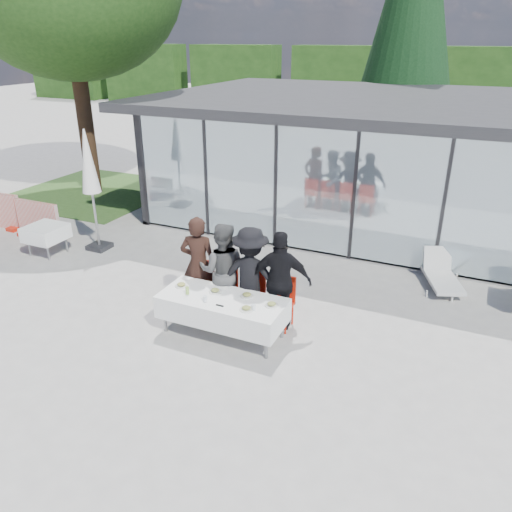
# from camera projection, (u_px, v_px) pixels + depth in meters

# --- Properties ---
(ground) EXTENTS (90.00, 90.00, 0.00)m
(ground) POSITION_uv_depth(u_px,v_px,m) (237.00, 332.00, 9.11)
(ground) COLOR #A09D98
(ground) RESTS_ON ground
(pavilion) EXTENTS (14.80, 8.80, 3.44)m
(pavilion) POSITION_uv_depth(u_px,v_px,m) (425.00, 143.00, 14.28)
(pavilion) COLOR gray
(pavilion) RESTS_ON ground
(treeline) EXTENTS (62.50, 2.00, 4.40)m
(treeline) POSITION_uv_depth(u_px,v_px,m) (401.00, 83.00, 32.29)
(treeline) COLOR #183611
(treeline) RESTS_ON ground
(dining_table) EXTENTS (2.26, 0.96, 0.75)m
(dining_table) POSITION_uv_depth(u_px,v_px,m) (222.00, 308.00, 8.84)
(dining_table) COLOR white
(dining_table) RESTS_ON ground
(diner_a) EXTENTS (0.85, 0.85, 1.92)m
(diner_a) POSITION_uv_depth(u_px,v_px,m) (199.00, 264.00, 9.54)
(diner_a) COLOR black
(diner_a) RESTS_ON ground
(diner_chair_a) EXTENTS (0.44, 0.44, 0.97)m
(diner_chair_a) POSITION_uv_depth(u_px,v_px,m) (202.00, 282.00, 9.79)
(diner_chair_a) COLOR red
(diner_chair_a) RESTS_ON ground
(diner_b) EXTENTS (1.14, 1.14, 1.86)m
(diner_b) POSITION_uv_depth(u_px,v_px,m) (223.00, 270.00, 9.36)
(diner_b) COLOR #545454
(diner_b) RESTS_ON ground
(diner_chair_b) EXTENTS (0.44, 0.44, 0.97)m
(diner_chair_b) POSITION_uv_depth(u_px,v_px,m) (225.00, 287.00, 9.59)
(diner_chair_b) COLOR red
(diner_chair_b) RESTS_ON ground
(diner_c) EXTENTS (1.37, 1.37, 1.87)m
(diner_c) POSITION_uv_depth(u_px,v_px,m) (251.00, 276.00, 9.14)
(diner_c) COLOR black
(diner_c) RESTS_ON ground
(diner_chair_c) EXTENTS (0.44, 0.44, 0.97)m
(diner_chair_c) POSITION_uv_depth(u_px,v_px,m) (253.00, 293.00, 9.37)
(diner_chair_c) COLOR red
(diner_chair_c) RESTS_ON ground
(diner_d) EXTENTS (1.37, 1.37, 1.89)m
(diner_d) POSITION_uv_depth(u_px,v_px,m) (281.00, 281.00, 8.91)
(diner_d) COLOR black
(diner_d) RESTS_ON ground
(diner_chair_d) EXTENTS (0.44, 0.44, 0.97)m
(diner_chair_d) POSITION_uv_depth(u_px,v_px,m) (282.00, 299.00, 9.14)
(diner_chair_d) COLOR red
(diner_chair_d) RESTS_ON ground
(plate_a) EXTENTS (0.24, 0.24, 0.07)m
(plate_a) POSITION_uv_depth(u_px,v_px,m) (181.00, 285.00, 9.14)
(plate_a) COLOR silver
(plate_a) RESTS_ON dining_table
(plate_b) EXTENTS (0.24, 0.24, 0.07)m
(plate_b) POSITION_uv_depth(u_px,v_px,m) (215.00, 291.00, 8.94)
(plate_b) COLOR silver
(plate_b) RESTS_ON dining_table
(plate_c) EXTENTS (0.24, 0.24, 0.07)m
(plate_c) POSITION_uv_depth(u_px,v_px,m) (247.00, 295.00, 8.79)
(plate_c) COLOR silver
(plate_c) RESTS_ON dining_table
(plate_d) EXTENTS (0.24, 0.24, 0.07)m
(plate_d) POSITION_uv_depth(u_px,v_px,m) (272.00, 304.00, 8.48)
(plate_d) COLOR silver
(plate_d) RESTS_ON dining_table
(plate_extra) EXTENTS (0.24, 0.24, 0.07)m
(plate_extra) POSITION_uv_depth(u_px,v_px,m) (246.00, 308.00, 8.35)
(plate_extra) COLOR silver
(plate_extra) RESTS_ON dining_table
(juice_bottle) EXTENTS (0.06, 0.06, 0.14)m
(juice_bottle) POSITION_uv_depth(u_px,v_px,m) (187.00, 291.00, 8.85)
(juice_bottle) COLOR #86B24A
(juice_bottle) RESTS_ON dining_table
(drinking_glasses) EXTENTS (0.96, 0.14, 0.10)m
(drinking_glasses) POSITION_uv_depth(u_px,v_px,m) (229.00, 303.00, 8.49)
(drinking_glasses) COLOR silver
(drinking_glasses) RESTS_ON dining_table
(folded_eyeglasses) EXTENTS (0.14, 0.03, 0.01)m
(folded_eyeglasses) POSITION_uv_depth(u_px,v_px,m) (220.00, 305.00, 8.49)
(folded_eyeglasses) COLOR black
(folded_eyeglasses) RESTS_ON dining_table
(spare_table_left) EXTENTS (0.86, 0.86, 0.74)m
(spare_table_left) POSITION_uv_depth(u_px,v_px,m) (46.00, 233.00, 12.17)
(spare_table_left) COLOR white
(spare_table_left) RESTS_ON ground
(market_umbrella) EXTENTS (0.50, 0.50, 3.00)m
(market_umbrella) POSITION_uv_depth(u_px,v_px,m) (89.00, 171.00, 11.88)
(market_umbrella) COLOR black
(market_umbrella) RESTS_ON ground
(lounger) EXTENTS (1.05, 1.46, 0.72)m
(lounger) POSITION_uv_depth(u_px,v_px,m) (441.00, 274.00, 10.76)
(lounger) COLOR silver
(lounger) RESTS_ON ground
(conifer_tree) EXTENTS (4.00, 4.00, 10.50)m
(conifer_tree) POSITION_uv_depth(u_px,v_px,m) (414.00, 4.00, 17.32)
(conifer_tree) COLOR #382316
(conifer_tree) RESTS_ON ground
(grass_patch) EXTENTS (5.00, 5.00, 0.02)m
(grass_patch) POSITION_uv_depth(u_px,v_px,m) (95.00, 192.00, 17.31)
(grass_patch) COLOR #385926
(grass_patch) RESTS_ON ground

